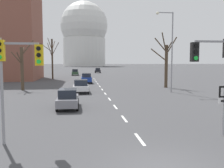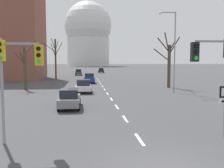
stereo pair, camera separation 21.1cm
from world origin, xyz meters
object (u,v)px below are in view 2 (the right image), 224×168
(sedan_near_left, at_px, (101,70))
(sedan_far_right, at_px, (83,86))
(sedan_near_right, at_px, (89,78))
(sedan_mid_centre, at_px, (70,99))
(traffic_signal_near_right, at_px, (216,61))
(traffic_signal_near_left, at_px, (15,64))
(street_lamp_right, at_px, (172,45))
(sedan_far_left, at_px, (79,72))

(sedan_near_left, xyz_separation_m, sedan_far_right, (-5.71, -55.37, -0.01))
(sedan_near_right, bearing_deg, sedan_mid_centre, -94.78)
(traffic_signal_near_right, xyz_separation_m, traffic_signal_near_left, (-9.78, 0.06, -0.14))
(traffic_signal_near_left, xyz_separation_m, street_lamp_right, (13.96, 18.19, 2.22))
(street_lamp_right, distance_m, sedan_near_right, 18.65)
(sedan_mid_centre, bearing_deg, traffic_signal_near_left, -102.21)
(traffic_signal_near_right, bearing_deg, sedan_far_right, 109.60)
(street_lamp_right, height_order, sedan_near_right, street_lamp_right)
(street_lamp_right, xyz_separation_m, sedan_mid_centre, (-12.05, -9.33, -5.16))
(street_lamp_right, relative_size, sedan_near_left, 2.57)
(sedan_near_left, height_order, sedan_near_right, sedan_near_right)
(street_lamp_right, height_order, sedan_near_left, street_lamp_right)
(traffic_signal_near_right, height_order, street_lamp_right, street_lamp_right)
(traffic_signal_near_left, bearing_deg, sedan_far_left, 88.71)
(sedan_near_left, xyz_separation_m, sedan_far_left, (-7.36, -15.05, 0.01))
(sedan_near_right, bearing_deg, sedan_far_left, 95.67)
(sedan_near_left, xyz_separation_m, sedan_mid_centre, (-6.78, -65.54, -0.04))
(sedan_far_right, bearing_deg, sedan_mid_centre, -96.01)
(traffic_signal_near_left, height_order, street_lamp_right, street_lamp_right)
(traffic_signal_near_right, xyz_separation_m, sedan_near_left, (-1.09, 74.45, -3.03))
(sedan_near_left, bearing_deg, sedan_mid_centre, -95.90)
(sedan_near_right, relative_size, sedan_mid_centre, 1.05)
(sedan_mid_centre, height_order, sedan_far_left, sedan_far_left)
(street_lamp_right, bearing_deg, sedan_mid_centre, -142.25)
(traffic_signal_near_left, bearing_deg, sedan_near_left, 83.33)
(traffic_signal_near_right, bearing_deg, sedan_near_right, 99.99)
(sedan_near_left, relative_size, sedan_far_right, 1.02)
(traffic_signal_near_right, height_order, sedan_mid_centre, traffic_signal_near_right)
(traffic_signal_near_left, relative_size, sedan_near_left, 1.28)
(traffic_signal_near_left, distance_m, street_lamp_right, 23.04)
(sedan_far_right, bearing_deg, sedan_near_left, 84.11)
(traffic_signal_near_right, height_order, traffic_signal_near_left, traffic_signal_near_right)
(street_lamp_right, height_order, sedan_far_right, street_lamp_right)
(traffic_signal_near_left, distance_m, sedan_near_left, 74.96)
(traffic_signal_near_right, xyz_separation_m, street_lamp_right, (4.18, 18.24, 2.08))
(sedan_near_right, bearing_deg, traffic_signal_near_right, -80.01)
(sedan_mid_centre, distance_m, sedan_far_left, 50.49)
(traffic_signal_near_left, xyz_separation_m, sedan_far_left, (1.33, 59.35, -2.88))
(sedan_near_right, height_order, sedan_mid_centre, sedan_near_right)
(traffic_signal_near_left, height_order, sedan_near_right, traffic_signal_near_left)
(sedan_near_right, distance_m, sedan_far_right, 14.09)
(traffic_signal_near_right, xyz_separation_m, sedan_near_right, (-5.84, 33.14, -2.98))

